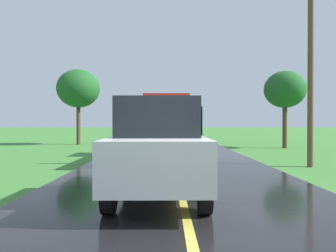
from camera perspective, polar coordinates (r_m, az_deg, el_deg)
The scene contains 8 objects.
ground_plane at distance 4.87m, azimuth 3.52°, elevation -17.95°, with size 200.00×200.00×0.00m, color #3D7A33.
road_surface at distance 4.86m, azimuth 3.52°, elevation -17.51°, with size 6.40×120.00×0.08m, color black.
centre_line at distance 4.85m, azimuth 3.52°, elevation -17.02°, with size 0.14×108.00×0.01m, color #E0D64C.
banana_truck_near at distance 13.55m, azimuth -0.34°, elevation 0.23°, with size 2.38×5.82×2.80m.
utility_pole_roadside at distance 12.11m, azimuth 25.06°, elevation 12.55°, with size 2.11×0.20×7.53m.
roadside_tree_near_left at distance 20.22m, azimuth 20.97°, elevation 6.31°, with size 2.52×2.52×4.75m.
roadside_tree_mid_right at distance 22.93m, azimuth -16.38°, elevation 6.66°, with size 3.01×3.01×5.37m.
following_car at distance 6.15m, azimuth -1.74°, elevation -3.89°, with size 1.74×4.10×1.92m.
Camera 1 is at (-0.31, -4.61, 1.55)m, focal length 32.68 mm.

